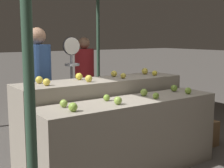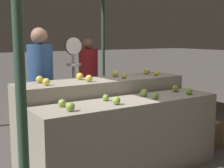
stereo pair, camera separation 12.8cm
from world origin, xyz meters
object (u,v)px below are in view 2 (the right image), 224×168
(person_customer_left, at_px, (88,74))
(person_vendor_at_scale, at_px, (41,81))
(wooden_crate_side, at_px, (204,134))
(produce_scale, at_px, (74,69))

(person_customer_left, bearing_deg, person_vendor_at_scale, 10.77)
(wooden_crate_side, bearing_deg, person_customer_left, 111.54)
(person_customer_left, distance_m, wooden_crate_side, 2.30)
(produce_scale, distance_m, wooden_crate_side, 2.11)
(person_vendor_at_scale, height_order, person_customer_left, person_vendor_at_scale)
(person_vendor_at_scale, xyz_separation_m, wooden_crate_side, (2.06, -1.08, -0.81))
(wooden_crate_side, bearing_deg, person_vendor_at_scale, 152.40)
(produce_scale, distance_m, person_vendor_at_scale, 0.48)
(produce_scale, relative_size, wooden_crate_side, 4.31)
(produce_scale, height_order, person_vendor_at_scale, person_vendor_at_scale)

